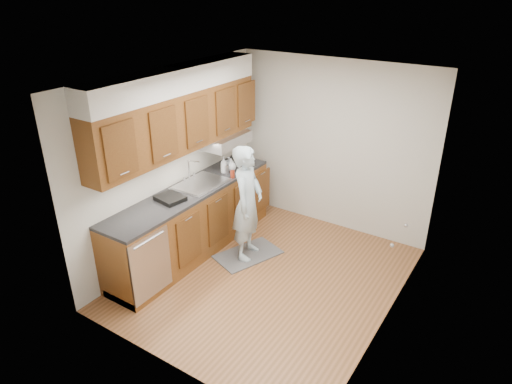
# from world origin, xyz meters

# --- Properties ---
(floor) EXTENTS (3.50, 3.50, 0.00)m
(floor) POSITION_xyz_m (0.00, 0.00, 0.00)
(floor) COLOR brown
(floor) RESTS_ON ground
(ceiling) EXTENTS (3.50, 3.50, 0.00)m
(ceiling) POSITION_xyz_m (0.00, 0.00, 2.50)
(ceiling) COLOR white
(ceiling) RESTS_ON wall_left
(wall_left) EXTENTS (0.02, 3.50, 2.50)m
(wall_left) POSITION_xyz_m (-1.50, 0.00, 1.25)
(wall_left) COLOR beige
(wall_left) RESTS_ON floor
(wall_right) EXTENTS (0.02, 3.50, 2.50)m
(wall_right) POSITION_xyz_m (1.50, 0.00, 1.25)
(wall_right) COLOR beige
(wall_right) RESTS_ON floor
(wall_back) EXTENTS (3.00, 0.02, 2.50)m
(wall_back) POSITION_xyz_m (0.00, 1.75, 1.25)
(wall_back) COLOR beige
(wall_back) RESTS_ON floor
(counter) EXTENTS (0.64, 2.80, 1.30)m
(counter) POSITION_xyz_m (-1.20, -0.00, 0.49)
(counter) COLOR brown
(counter) RESTS_ON floor
(upper_cabinets) EXTENTS (0.47, 2.80, 1.21)m
(upper_cabinets) POSITION_xyz_m (-1.33, 0.05, 1.95)
(upper_cabinets) COLOR brown
(upper_cabinets) RESTS_ON wall_left
(closet_door) EXTENTS (0.02, 1.22, 2.05)m
(closet_door) POSITION_xyz_m (1.49, 0.30, 1.02)
(closet_door) COLOR white
(closet_door) RESTS_ON wall_right
(floor_mat) EXTENTS (0.79, 1.00, 0.02)m
(floor_mat) POSITION_xyz_m (-0.51, 0.30, 0.01)
(floor_mat) COLOR #5C5C5F
(floor_mat) RESTS_ON floor
(person) EXTENTS (0.55, 0.71, 1.78)m
(person) POSITION_xyz_m (-0.51, 0.30, 0.91)
(person) COLOR #A8C0CD
(person) RESTS_ON floor_mat
(soap_bottle_a) EXTENTS (0.10, 0.10, 0.24)m
(soap_bottle_a) POSITION_xyz_m (-1.17, 0.68, 1.06)
(soap_bottle_a) COLOR silver
(soap_bottle_a) RESTS_ON counter
(soap_bottle_b) EXTENTS (0.12, 0.12, 0.19)m
(soap_bottle_b) POSITION_xyz_m (-1.19, 0.84, 1.04)
(soap_bottle_b) COLOR silver
(soap_bottle_b) RESTS_ON counter
(soap_bottle_c) EXTENTS (0.21, 0.21, 0.19)m
(soap_bottle_c) POSITION_xyz_m (-1.13, 0.80, 1.03)
(soap_bottle_c) COLOR silver
(soap_bottle_c) RESTS_ON counter
(soda_can) EXTENTS (0.08, 0.08, 0.11)m
(soda_can) POSITION_xyz_m (-0.97, 0.61, 0.99)
(soda_can) COLOR #C73E22
(soda_can) RESTS_ON counter
(steel_can) EXTENTS (0.08, 0.08, 0.12)m
(steel_can) POSITION_xyz_m (-1.13, 0.69, 1.00)
(steel_can) COLOR #A5A5AA
(steel_can) RESTS_ON counter
(dish_rack) EXTENTS (0.38, 0.34, 0.05)m
(dish_rack) POSITION_xyz_m (-1.20, -0.39, 0.97)
(dish_rack) COLOR black
(dish_rack) RESTS_ON counter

